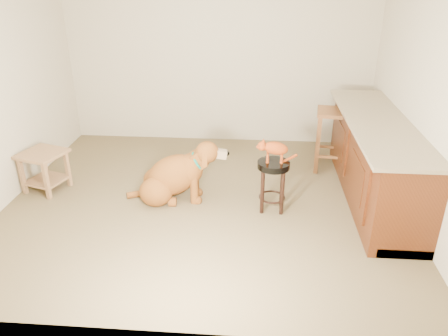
# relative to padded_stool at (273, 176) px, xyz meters

# --- Properties ---
(floor) EXTENTS (4.50, 4.00, 0.01)m
(floor) POSITION_rel_padded_stool_xyz_m (-0.77, 0.10, -0.41)
(floor) COLOR brown
(floor) RESTS_ON ground
(room_shell) EXTENTS (4.54, 4.04, 2.62)m
(room_shell) POSITION_rel_padded_stool_xyz_m (-0.77, 0.10, 1.27)
(room_shell) COLOR beige
(room_shell) RESTS_ON ground
(cabinet_run) EXTENTS (0.70, 2.56, 0.94)m
(cabinet_run) POSITION_rel_padded_stool_xyz_m (1.18, 0.40, 0.03)
(cabinet_run) COLOR #4A210D
(cabinet_run) RESTS_ON ground
(padded_stool) EXTENTS (0.35, 0.35, 0.58)m
(padded_stool) POSITION_rel_padded_stool_xyz_m (0.00, 0.00, 0.00)
(padded_stool) COLOR black
(padded_stool) RESTS_ON ground
(wood_stool) EXTENTS (0.49, 0.49, 0.81)m
(wood_stool) POSITION_rel_padded_stool_xyz_m (0.80, 1.13, 0.02)
(wood_stool) COLOR brown
(wood_stool) RESTS_ON ground
(side_table) EXTENTS (0.59, 0.59, 0.49)m
(side_table) POSITION_rel_padded_stool_xyz_m (-2.72, 0.25, -0.09)
(side_table) COLOR #906642
(side_table) RESTS_ON ground
(golden_retriever) EXTENTS (1.21, 0.62, 0.77)m
(golden_retriever) POSITION_rel_padded_stool_xyz_m (-1.13, 0.14, -0.12)
(golden_retriever) COLOR brown
(golden_retriever) RESTS_ON ground
(tabby_kitten) EXTENTS (0.45, 0.16, 0.28)m
(tabby_kitten) POSITION_rel_padded_stool_xyz_m (-0.01, 0.00, 0.32)
(tabby_kitten) COLOR #8A320D
(tabby_kitten) RESTS_ON padded_stool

